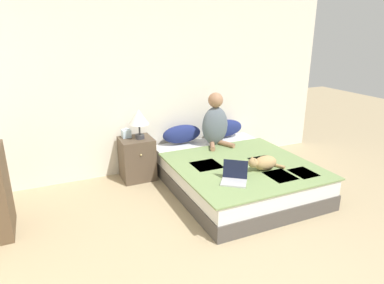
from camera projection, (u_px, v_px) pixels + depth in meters
wall_back at (158, 85)px, 5.00m from camera, size 5.65×0.05×2.55m
bed at (234, 174)px, 4.61m from camera, size 1.71×2.13×0.41m
pillow_near at (182, 134)px, 5.16m from camera, size 0.61×0.21×0.28m
pillow_far at (225, 128)px, 5.46m from camera, size 0.61×0.21×0.28m
person_sitting at (215, 123)px, 5.03m from camera, size 0.41×0.40×0.78m
cat_tabby at (264, 163)px, 4.18m from camera, size 0.49×0.20×0.19m
laptop_open at (234, 178)px, 3.88m from camera, size 0.38×0.38×0.23m
nightstand at (137, 159)px, 4.88m from camera, size 0.45×0.45×0.60m
table_lamp at (139, 118)px, 4.69m from camera, size 0.27×0.27×0.42m
tissue_box at (126, 133)px, 4.82m from camera, size 0.12×0.12×0.14m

